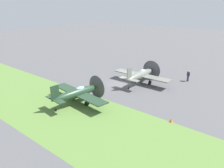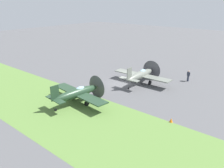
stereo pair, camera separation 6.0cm
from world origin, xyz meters
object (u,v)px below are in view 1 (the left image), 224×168
object	(u,v)px
airplane_lead	(141,75)
runway_marker_cone	(171,120)
ground_crew_chief	(188,76)
airplane_wingman	(78,93)

from	to	relation	value
airplane_lead	runway_marker_cone	size ratio (longest dim) A/B	21.01
airplane_lead	ground_crew_chief	world-z (taller)	airplane_lead
airplane_lead	ground_crew_chief	bearing A→B (deg)	46.90
ground_crew_chief	runway_marker_cone	world-z (taller)	ground_crew_chief
airplane_wingman	runway_marker_cone	size ratio (longest dim) A/B	20.56
airplane_wingman	runway_marker_cone	distance (m)	11.36
airplane_lead	runway_marker_cone	distance (m)	12.00
airplane_wingman	ground_crew_chief	bearing A→B (deg)	72.79
airplane_lead	airplane_wingman	bearing A→B (deg)	-101.36
airplane_wingman	ground_crew_chief	size ratio (longest dim) A/B	5.23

